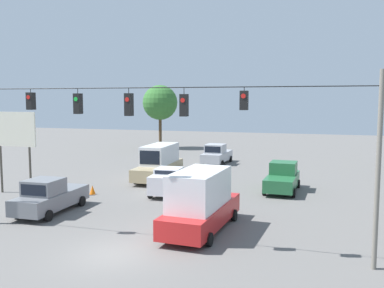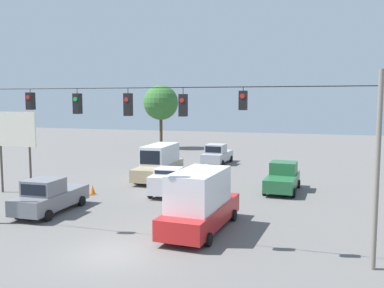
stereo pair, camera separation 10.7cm
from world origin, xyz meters
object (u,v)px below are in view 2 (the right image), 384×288
(pickup_truck_green_oncoming_far, at_px, (283,178))
(tree_horizon_left, at_px, (161,103))
(roadside_billboard, at_px, (14,135))
(traffic_cone_third, at_px, (93,190))
(overhead_signal_span, at_px, (128,133))
(traffic_cone_second, at_px, (74,196))
(pickup_truck_silver_withflow_deep, at_px, (217,155))
(pickup_truck_grey_parked_shoulder, at_px, (49,196))
(sedan_white_withflow_mid, at_px, (169,181))
(box_truck_red_crossing_near, at_px, (200,201))
(traffic_cone_nearest, at_px, (59,203))
(box_truck_tan_withflow_far, at_px, (159,162))

(pickup_truck_green_oncoming_far, height_order, tree_horizon_left, tree_horizon_left)
(pickup_truck_green_oncoming_far, xyz_separation_m, roadside_billboard, (18.25, 6.52, 3.25))
(traffic_cone_third, relative_size, tree_horizon_left, 0.07)
(overhead_signal_span, height_order, traffic_cone_second, overhead_signal_span)
(pickup_truck_silver_withflow_deep, relative_size, traffic_cone_third, 8.40)
(pickup_truck_grey_parked_shoulder, distance_m, traffic_cone_third, 5.21)
(sedan_white_withflow_mid, distance_m, pickup_truck_silver_withflow_deep, 15.28)
(box_truck_red_crossing_near, bearing_deg, pickup_truck_silver_withflow_deep, -77.95)
(traffic_cone_nearest, bearing_deg, pickup_truck_silver_withflow_deep, -103.20)
(box_truck_tan_withflow_far, xyz_separation_m, traffic_cone_third, (2.33, 7.00, -1.11))
(pickup_truck_green_oncoming_far, relative_size, traffic_cone_nearest, 8.18)
(pickup_truck_green_oncoming_far, height_order, pickup_truck_silver_withflow_deep, same)
(sedan_white_withflow_mid, relative_size, traffic_cone_second, 6.46)
(traffic_cone_second, bearing_deg, tree_horizon_left, -79.12)
(tree_horizon_left, bearing_deg, box_truck_tan_withflow_far, 111.29)
(traffic_cone_nearest, relative_size, traffic_cone_third, 1.00)
(sedan_white_withflow_mid, relative_size, pickup_truck_grey_parked_shoulder, 0.75)
(pickup_truck_green_oncoming_far, relative_size, traffic_cone_third, 8.18)
(traffic_cone_nearest, bearing_deg, roadside_billboard, -26.86)
(box_truck_tan_withflow_far, relative_size, sedan_white_withflow_mid, 1.83)
(box_truck_red_crossing_near, xyz_separation_m, pickup_truck_grey_parked_shoulder, (9.64, -0.74, -0.57))
(traffic_cone_second, bearing_deg, traffic_cone_nearest, 94.55)
(sedan_white_withflow_mid, height_order, pickup_truck_silver_withflow_deep, pickup_truck_silver_withflow_deep)
(traffic_cone_third, bearing_deg, box_truck_tan_withflow_far, -108.44)
(box_truck_red_crossing_near, height_order, traffic_cone_third, box_truck_red_crossing_near)
(box_truck_tan_withflow_far, xyz_separation_m, pickup_truck_grey_parked_shoulder, (2.20, 12.16, -0.46))
(sedan_white_withflow_mid, xyz_separation_m, tree_horizon_left, (11.28, -26.88, 5.28))
(traffic_cone_nearest, distance_m, roadside_billboard, 7.24)
(box_truck_red_crossing_near, bearing_deg, traffic_cone_third, -31.15)
(traffic_cone_third, bearing_deg, sedan_white_withflow_mid, -164.53)
(pickup_truck_grey_parked_shoulder, height_order, pickup_truck_silver_withflow_deep, same)
(pickup_truck_grey_parked_shoulder, relative_size, roadside_billboard, 0.94)
(tree_horizon_left, bearing_deg, traffic_cone_second, 100.88)
(box_truck_tan_withflow_far, xyz_separation_m, sedan_white_withflow_mid, (-2.96, 5.54, -0.43))
(sedan_white_withflow_mid, bearing_deg, roadside_billboard, 14.89)
(box_truck_red_crossing_near, xyz_separation_m, traffic_cone_second, (9.88, -3.67, -1.23))
(tree_horizon_left, bearing_deg, overhead_signal_span, 109.49)
(pickup_truck_green_oncoming_far, xyz_separation_m, traffic_cone_third, (12.86, 5.14, -0.66))
(sedan_white_withflow_mid, distance_m, traffic_cone_third, 5.53)
(box_truck_red_crossing_near, bearing_deg, roadside_billboard, -16.63)
(traffic_cone_nearest, xyz_separation_m, tree_horizon_left, (6.03, -32.48, 5.97))
(box_truck_red_crossing_near, distance_m, traffic_cone_second, 10.61)
(traffic_cone_second, bearing_deg, pickup_truck_silver_withflow_deep, -104.89)
(traffic_cone_second, bearing_deg, pickup_truck_green_oncoming_far, -150.33)
(pickup_truck_grey_parked_shoulder, height_order, roadside_billboard, roadside_billboard)
(pickup_truck_green_oncoming_far, bearing_deg, roadside_billboard, 19.66)
(traffic_cone_second, relative_size, roadside_billboard, 0.11)
(pickup_truck_silver_withflow_deep, relative_size, roadside_billboard, 0.92)
(pickup_truck_green_oncoming_far, height_order, traffic_cone_third, pickup_truck_green_oncoming_far)
(roadside_billboard, xyz_separation_m, tree_horizon_left, (0.59, -29.72, 2.06))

